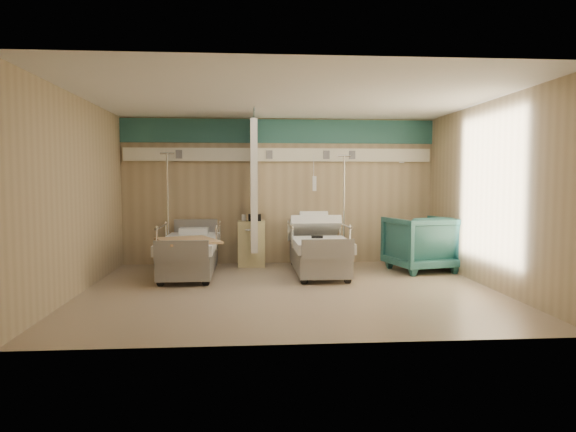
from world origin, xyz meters
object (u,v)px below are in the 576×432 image
Objects in this scene: bed_left at (190,257)px; bedside_cabinet at (251,243)px; visitor_armchair at (421,243)px; bed_right at (318,255)px; iv_stand_right at (344,243)px; iv_stand_left at (169,244)px.

bed_left is 1.39m from bedside_cabinet.
bed_left is 4.06m from visitor_armchair.
bed_right is 2.54× the size of bedside_cabinet.
bed_right is 1.04× the size of iv_stand_right.
visitor_armchair is at bearing -14.51° from bedside_cabinet.
bedside_cabinet is 1.74m from iv_stand_right.
bed_right is at bearing -38.05° from bedside_cabinet.
bedside_cabinet is (-1.15, 0.90, 0.11)m from bed_right.
bed_right is 1.86m from visitor_armchair.
visitor_armchair is 4.59m from iv_stand_left.
bed_right is 2.20m from bed_left.
iv_stand_left reaches higher than bed_left.
iv_stand_left reaches higher than visitor_armchair.
bed_right is 1.46m from bedside_cabinet.
iv_stand_left is (-4.53, 0.72, -0.06)m from visitor_armchair.
bedside_cabinet is at bearing 40.60° from bed_left.
bedside_cabinet is (1.05, 0.90, 0.11)m from bed_left.
bedside_cabinet is at bearing -27.70° from visitor_armchair.
iv_stand_left is (-1.53, -0.06, 0.01)m from bedside_cabinet.
iv_stand_right reaches higher than bedside_cabinet.
iv_stand_right is (0.58, 0.75, 0.11)m from bed_right.
iv_stand_right reaches higher than bed_right.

